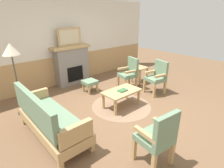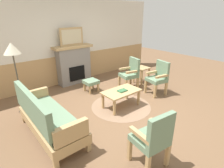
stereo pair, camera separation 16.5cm
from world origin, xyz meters
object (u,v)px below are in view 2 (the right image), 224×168
(armchair_front_left, at_px, (153,137))
(side_table, at_px, (142,71))
(floor_lamp_by_couch, at_px, (12,53))
(armchair_near_fireplace, at_px, (131,72))
(framed_picture, at_px, (72,37))
(armchair_by_window_left, at_px, (159,76))
(book_on_table, at_px, (122,91))
(footstool, at_px, (91,82))
(fireplace, at_px, (74,64))
(coffee_table, at_px, (121,93))
(couch, at_px, (48,118))

(armchair_front_left, xyz_separation_m, side_table, (2.63, 2.54, -0.10))
(floor_lamp_by_couch, bearing_deg, armchair_near_fireplace, -12.20)
(framed_picture, bearing_deg, armchair_by_window_left, -58.92)
(book_on_table, relative_size, floor_lamp_by_couch, 0.14)
(footstool, bearing_deg, framed_picture, 90.73)
(fireplace, height_order, footstool, fireplace)
(side_table, bearing_deg, floor_lamp_by_couch, 171.50)
(coffee_table, height_order, armchair_near_fireplace, armchair_near_fireplace)
(book_on_table, xyz_separation_m, footstool, (-0.05, 1.34, -0.17))
(book_on_table, height_order, armchair_front_left, armchair_front_left)
(armchair_front_left, bearing_deg, fireplace, 77.53)
(framed_picture, xyz_separation_m, coffee_table, (0.06, -2.29, -1.17))
(couch, height_order, coffee_table, couch)
(armchair_near_fireplace, height_order, armchair_front_left, same)
(framed_picture, height_order, coffee_table, framed_picture)
(fireplace, bearing_deg, couch, -128.87)
(armchair_front_left, height_order, floor_lamp_by_couch, floor_lamp_by_couch)
(side_table, bearing_deg, couch, -167.72)
(book_on_table, bearing_deg, couch, 178.25)
(couch, xyz_separation_m, armchair_front_left, (0.93, -1.76, 0.14))
(side_table, relative_size, floor_lamp_by_couch, 0.33)
(framed_picture, relative_size, coffee_table, 0.83)
(coffee_table, bearing_deg, footstool, 92.16)
(framed_picture, xyz_separation_m, footstool, (0.01, -0.99, -1.28))
(fireplace, relative_size, armchair_near_fireplace, 1.33)
(coffee_table, height_order, floor_lamp_by_couch, floor_lamp_by_couch)
(book_on_table, relative_size, side_table, 0.42)
(fireplace, bearing_deg, book_on_table, -88.34)
(fireplace, height_order, armchair_by_window_left, fireplace)
(fireplace, xyz_separation_m, armchair_near_fireplace, (1.10, -1.59, -0.11))
(coffee_table, relative_size, book_on_table, 4.11)
(framed_picture, distance_m, floor_lamp_by_couch, 2.16)
(framed_picture, height_order, armchair_near_fireplace, framed_picture)
(framed_picture, bearing_deg, footstool, -89.27)
(coffee_table, xyz_separation_m, armchair_near_fireplace, (1.04, 0.70, 0.15))
(fireplace, height_order, side_table, fireplace)
(coffee_table, relative_size, footstool, 2.40)
(side_table, bearing_deg, coffee_table, -154.44)
(fireplace, bearing_deg, coffee_table, -88.45)
(footstool, xyz_separation_m, side_table, (1.73, -0.50, 0.15))
(armchair_near_fireplace, bearing_deg, coffee_table, -146.14)
(coffee_table, distance_m, footstool, 1.31)
(armchair_by_window_left, bearing_deg, framed_picture, 121.08)
(fireplace, height_order, couch, fireplace)
(framed_picture, bearing_deg, book_on_table, -88.34)
(fireplace, height_order, coffee_table, fireplace)
(fireplace, relative_size, footstool, 3.25)
(book_on_table, height_order, armchair_by_window_left, armchair_by_window_left)
(book_on_table, relative_size, armchair_front_left, 0.24)
(armchair_near_fireplace, xyz_separation_m, armchair_front_left, (-1.99, -2.43, 0.00))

